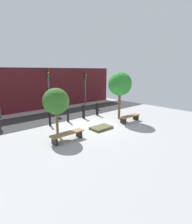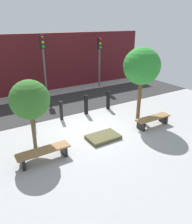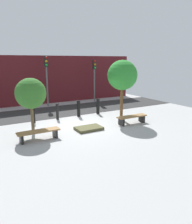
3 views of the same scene
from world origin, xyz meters
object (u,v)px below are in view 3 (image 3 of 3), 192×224
(tree_behind_right_bench, at_px, (122,76))
(bollard_center, at_px, (79,108))
(tree_behind_left_bench, at_px, (31,94))
(bench_right, at_px, (132,118))
(traffic_light_mid_west, at_px, (47,72))
(bollard_far_left, at_px, (34,114))
(traffic_light_mid_east, at_px, (94,73))
(bollard_right, at_px, (98,106))
(planter_bed, at_px, (89,128))
(bollard_left, at_px, (57,112))
(bench_left, at_px, (39,133))

(tree_behind_right_bench, height_order, bollard_center, tree_behind_right_bench)
(tree_behind_left_bench, distance_m, tree_behind_right_bench, 5.18)
(bench_right, xyz_separation_m, traffic_light_mid_west, (-2.57, 6.83, 2.24))
(bollard_far_left, relative_size, traffic_light_mid_east, 0.28)
(bollard_right, height_order, traffic_light_mid_east, traffic_light_mid_east)
(planter_bed, distance_m, bollard_center, 2.77)
(traffic_light_mid_west, bearing_deg, bollard_left, -99.81)
(bollard_far_left, distance_m, bollard_right, 4.13)
(bollard_far_left, bearing_deg, bollard_center, 0.00)
(bench_right, xyz_separation_m, bollard_left, (-3.26, 2.85, 0.15))
(bollard_far_left, bearing_deg, bollard_right, 0.00)
(bollard_center, height_order, bollard_right, bollard_center)
(bollard_center, relative_size, traffic_light_mid_west, 0.27)
(tree_behind_left_bench, height_order, bollard_right, tree_behind_left_bench)
(planter_bed, relative_size, bollard_far_left, 1.36)
(tree_behind_left_bench, distance_m, bollard_far_left, 2.40)
(bollard_right, xyz_separation_m, traffic_light_mid_west, (-2.06, 3.98, 2.07))
(bollard_right, bearing_deg, bollard_left, 180.00)
(bollard_center, bearing_deg, bollard_left, 180.00)
(bench_right, relative_size, planter_bed, 1.35)
(tree_behind_right_bench, xyz_separation_m, traffic_light_mid_east, (1.46, 5.83, -0.17))
(planter_bed, height_order, tree_behind_right_bench, tree_behind_right_bench)
(bollard_left, relative_size, traffic_light_mid_west, 0.25)
(bench_right, relative_size, bollard_far_left, 1.84)
(bollard_far_left, height_order, bollard_center, bollard_center)
(traffic_light_mid_west, relative_size, traffic_light_mid_east, 1.08)
(bollard_left, xyz_separation_m, traffic_light_mid_east, (4.71, 3.98, 1.92))
(planter_bed, distance_m, bollard_right, 3.38)
(tree_behind_left_bench, xyz_separation_m, traffic_light_mid_east, (6.59, 5.83, 0.48))
(bench_left, xyz_separation_m, tree_behind_right_bench, (5.14, 0.99, 2.25))
(bench_right, distance_m, tree_behind_left_bench, 5.47)
(bollard_left, bearing_deg, traffic_light_mid_west, 80.19)
(bollard_left, bearing_deg, planter_bed, -75.44)
(bollard_center, height_order, traffic_light_mid_west, traffic_light_mid_west)
(tree_behind_left_bench, bearing_deg, bollard_far_left, 74.78)
(tree_behind_right_bench, bearing_deg, traffic_light_mid_west, 113.76)
(tree_behind_left_bench, distance_m, traffic_light_mid_east, 8.82)
(bollard_far_left, distance_m, traffic_light_mid_east, 7.52)
(bollard_right, bearing_deg, tree_behind_right_bench, -74.78)
(bollard_far_left, bearing_deg, bollard_left, 0.00)
(traffic_light_mid_west, bearing_deg, bench_right, -69.39)
(tree_behind_left_bench, height_order, bollard_center, tree_behind_left_bench)
(bench_right, relative_size, bollard_center, 1.74)
(bench_right, xyz_separation_m, bollard_center, (-1.88, 2.85, 0.19))
(tree_behind_right_bench, distance_m, bollard_left, 4.29)
(bollard_center, bearing_deg, bench_left, -138.82)
(bollard_center, relative_size, traffic_light_mid_east, 0.29)
(bench_right, bearing_deg, bench_left, -179.67)
(traffic_light_mid_east, bearing_deg, bollard_right, -116.26)
(bench_right, distance_m, bollard_left, 4.33)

